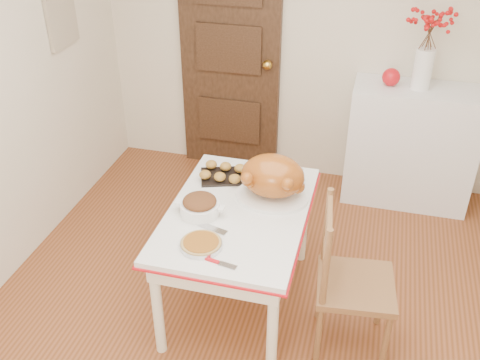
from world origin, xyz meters
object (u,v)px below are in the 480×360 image
(sideboard, at_px, (410,146))
(turkey_platter, at_px, (273,178))
(pumpkin_pie, at_px, (201,243))
(kitchen_table, at_px, (238,257))
(chair_oak, at_px, (356,282))

(sideboard, xyz_separation_m, turkey_platter, (-0.85, -1.33, 0.37))
(sideboard, distance_m, pumpkin_pie, 2.21)
(kitchen_table, relative_size, turkey_platter, 2.68)
(kitchen_table, height_order, pumpkin_pie, pumpkin_pie)
(chair_oak, bearing_deg, kitchen_table, 69.86)
(sideboard, bearing_deg, kitchen_table, -123.84)
(kitchen_table, xyz_separation_m, turkey_platter, (0.17, 0.18, 0.50))
(chair_oak, distance_m, pumpkin_pie, 0.89)
(pumpkin_pie, bearing_deg, turkey_platter, 64.24)
(sideboard, xyz_separation_m, chair_oak, (-0.29, -1.69, -0.01))
(kitchen_table, xyz_separation_m, pumpkin_pie, (-0.10, -0.38, 0.38))
(sideboard, xyz_separation_m, pumpkin_pie, (-1.12, -1.89, 0.25))
(chair_oak, bearing_deg, pumpkin_pie, 97.05)
(kitchen_table, bearing_deg, chair_oak, -13.86)
(kitchen_table, height_order, turkey_platter, turkey_platter)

